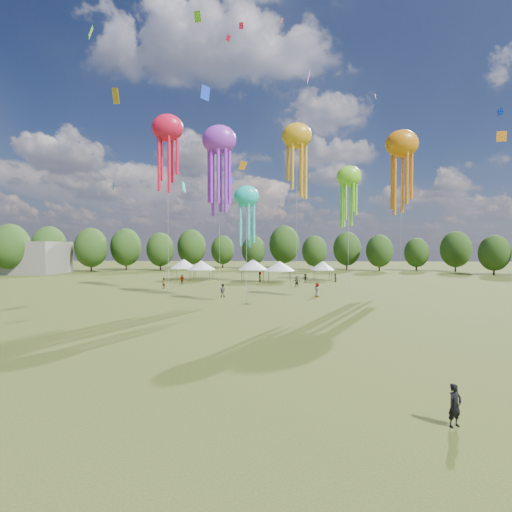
{
  "coord_description": "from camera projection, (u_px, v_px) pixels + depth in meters",
  "views": [
    {
      "loc": [
        1.33,
        -17.57,
        6.88
      ],
      "look_at": [
        -0.18,
        15.0,
        6.0
      ],
      "focal_mm": 25.79,
      "sensor_mm": 36.0,
      "label": 1
    }
  ],
  "objects": [
    {
      "name": "treeline",
      "position": [
        249.0,
        248.0,
        80.22
      ],
      "size": [
        201.57,
        95.24,
        13.43
      ],
      "color": "#38281C",
      "rests_on": "ground"
    },
    {
      "name": "spectators_far",
      "position": [
        276.0,
        281.0,
        63.58
      ],
      "size": [
        30.22,
        22.28,
        1.9
      ],
      "color": "gray",
      "rests_on": "ground"
    },
    {
      "name": "small_kites",
      "position": [
        265.0,
        105.0,
        59.13
      ],
      "size": [
        79.71,
        68.23,
        44.24
      ],
      "color": "purple",
      "rests_on": "ground"
    },
    {
      "name": "spectator_near",
      "position": [
        222.0,
        290.0,
        49.5
      ],
      "size": [
        1.01,
        0.87,
        1.79
      ],
      "primitive_type": "imported",
      "rotation": [
        0.0,
        0.0,
        2.89
      ],
      "color": "gray",
      "rests_on": "ground"
    },
    {
      "name": "observer_main",
      "position": [
        455.0,
        405.0,
        13.96
      ],
      "size": [
        0.7,
        0.61,
        1.63
      ],
      "primitive_type": "imported",
      "rotation": [
        0.0,
        0.0,
        0.44
      ],
      "color": "black",
      "rests_on": "ground"
    },
    {
      "name": "show_kites",
      "position": [
        305.0,
        157.0,
        58.53
      ],
      "size": [
        43.89,
        26.93,
        28.42
      ],
      "color": "purple",
      "rests_on": "ground"
    },
    {
      "name": "ground",
      "position": [
        245.0,
        388.0,
        17.79
      ],
      "size": [
        300.0,
        300.0,
        0.0
      ],
      "primitive_type": "plane",
      "color": "#384416",
      "rests_on": "ground"
    },
    {
      "name": "festival_tents",
      "position": [
        243.0,
        265.0,
        72.49
      ],
      "size": [
        33.53,
        10.6,
        4.4
      ],
      "color": "#47474C",
      "rests_on": "ground"
    }
  ]
}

